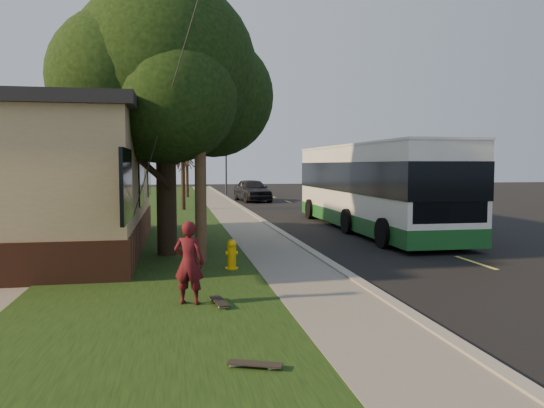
# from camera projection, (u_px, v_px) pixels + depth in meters

# --- Properties ---
(ground) EXTENTS (120.00, 120.00, 0.00)m
(ground) POSITION_uv_depth(u_px,v_px,m) (333.00, 268.00, 13.58)
(ground) COLOR black
(ground) RESTS_ON ground
(road) EXTENTS (8.00, 80.00, 0.01)m
(road) POSITION_uv_depth(u_px,v_px,m) (353.00, 223.00, 24.10)
(road) COLOR black
(road) RESTS_ON ground
(curb) EXTENTS (0.25, 80.00, 0.12)m
(curb) POSITION_uv_depth(u_px,v_px,m) (267.00, 223.00, 23.38)
(curb) COLOR gray
(curb) RESTS_ON ground
(sidewalk) EXTENTS (2.00, 80.00, 0.08)m
(sidewalk) POSITION_uv_depth(u_px,v_px,m) (244.00, 224.00, 23.20)
(sidewalk) COLOR slate
(sidewalk) RESTS_ON ground
(grass_verge) EXTENTS (5.00, 80.00, 0.07)m
(grass_verge) POSITION_uv_depth(u_px,v_px,m) (163.00, 226.00, 22.58)
(grass_verge) COLOR black
(grass_verge) RESTS_ON ground
(fire_hydrant) EXTENTS (0.32, 0.32, 0.74)m
(fire_hydrant) POSITION_uv_depth(u_px,v_px,m) (232.00, 255.00, 13.08)
(fire_hydrant) COLOR #E1A40B
(fire_hydrant) RESTS_ON grass_verge
(utility_pole) EXTENTS (2.86, 3.21, 9.07)m
(utility_pole) POSITION_uv_depth(u_px,v_px,m) (199.00, 87.00, 13.61)
(utility_pole) COLOR #473321
(utility_pole) RESTS_ON ground
(leafy_tree) EXTENTS (6.30, 6.00, 7.80)m
(leafy_tree) POSITION_uv_depth(u_px,v_px,m) (166.00, 76.00, 15.04)
(leafy_tree) COLOR black
(leafy_tree) RESTS_ON grass_verge
(bare_tree_near) EXTENTS (1.38, 1.21, 4.31)m
(bare_tree_near) POSITION_uv_depth(u_px,v_px,m) (183.00, 173.00, 30.45)
(bare_tree_near) COLOR black
(bare_tree_near) RESTS_ON grass_verge
(bare_tree_far) EXTENTS (1.38, 1.21, 4.03)m
(bare_tree_far) POSITION_uv_depth(u_px,v_px,m) (187.00, 173.00, 42.32)
(bare_tree_far) COLOR black
(bare_tree_far) RESTS_ON grass_verge
(traffic_signal) EXTENTS (0.18, 0.22, 5.50)m
(traffic_signal) POSITION_uv_depth(u_px,v_px,m) (226.00, 159.00, 46.79)
(traffic_signal) COLOR #2D2D30
(traffic_signal) RESTS_ON ground
(transit_bus) EXTENTS (2.94, 12.73, 3.44)m
(transit_bus) POSITION_uv_depth(u_px,v_px,m) (371.00, 185.00, 21.43)
(transit_bus) COLOR silver
(transit_bus) RESTS_ON ground
(skateboarder) EXTENTS (0.66, 0.54, 1.55)m
(skateboarder) POSITION_uv_depth(u_px,v_px,m) (189.00, 263.00, 9.76)
(skateboarder) COLOR #460E15
(skateboarder) RESTS_ON grass_verge
(skateboard_main) EXTENTS (0.34, 0.84, 0.08)m
(skateboard_main) POSITION_uv_depth(u_px,v_px,m) (219.00, 301.00, 9.77)
(skateboard_main) COLOR black
(skateboard_main) RESTS_ON grass_verge
(skateboard_spare) EXTENTS (0.72, 0.42, 0.07)m
(skateboard_spare) POSITION_uv_depth(u_px,v_px,m) (255.00, 364.00, 6.72)
(skateboard_spare) COLOR black
(skateboard_spare) RESTS_ON grass_verge
(dumpster) EXTENTS (1.38, 1.13, 1.15)m
(dumpster) POSITION_uv_depth(u_px,v_px,m) (76.00, 224.00, 18.29)
(dumpster) COLOR black
(dumpster) RESTS_ON building_lot
(distant_car) EXTENTS (2.55, 5.04, 1.64)m
(distant_car) POSITION_uv_depth(u_px,v_px,m) (252.00, 190.00, 38.29)
(distant_car) COLOR black
(distant_car) RESTS_ON ground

